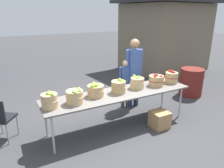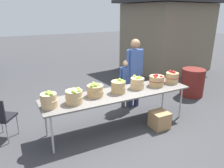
# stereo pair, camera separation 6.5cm
# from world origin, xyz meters

# --- Properties ---
(ground_plane) EXTENTS (40.00, 40.00, 0.00)m
(ground_plane) POSITION_xyz_m (0.00, 0.00, 0.00)
(ground_plane) COLOR #38383A
(market_table) EXTENTS (3.10, 0.76, 0.75)m
(market_table) POSITION_xyz_m (0.00, 0.00, 0.72)
(market_table) COLOR slate
(market_table) RESTS_ON ground
(apple_basket_green_0) EXTENTS (0.29, 0.29, 0.30)m
(apple_basket_green_0) POSITION_xyz_m (-1.38, -0.06, 0.89)
(apple_basket_green_0) COLOR tan
(apple_basket_green_0) RESTS_ON market_table
(apple_basket_green_1) EXTENTS (0.32, 0.32, 0.28)m
(apple_basket_green_1) POSITION_xyz_m (-0.94, -0.07, 0.88)
(apple_basket_green_1) COLOR tan
(apple_basket_green_1) RESTS_ON market_table
(apple_basket_green_2) EXTENTS (0.34, 0.34, 0.28)m
(apple_basket_green_2) POSITION_xyz_m (-0.49, 0.06, 0.87)
(apple_basket_green_2) COLOR tan
(apple_basket_green_2) RESTS_ON market_table
(apple_basket_green_3) EXTENTS (0.31, 0.31, 0.30)m
(apple_basket_green_3) POSITION_xyz_m (0.01, 0.02, 0.88)
(apple_basket_green_3) COLOR tan
(apple_basket_green_3) RESTS_ON market_table
(apple_basket_green_4) EXTENTS (0.31, 0.31, 0.28)m
(apple_basket_green_4) POSITION_xyz_m (0.49, 0.07, 0.87)
(apple_basket_green_4) COLOR tan
(apple_basket_green_4) RESTS_ON market_table
(apple_basket_red_0) EXTENTS (0.34, 0.34, 0.27)m
(apple_basket_red_0) POSITION_xyz_m (0.95, 0.01, 0.87)
(apple_basket_red_0) COLOR tan
(apple_basket_red_0) RESTS_ON market_table
(apple_basket_red_1) EXTENTS (0.30, 0.30, 0.30)m
(apple_basket_red_1) POSITION_xyz_m (1.40, 0.01, 0.88)
(apple_basket_red_1) COLOR tan
(apple_basket_red_1) RESTS_ON market_table
(vendor_adult) EXTENTS (0.45, 0.24, 1.71)m
(vendor_adult) POSITION_xyz_m (0.82, 0.70, 1.01)
(vendor_adult) COLOR #262D4C
(vendor_adult) RESTS_ON ground
(child_customer) EXTENTS (0.32, 0.21, 1.22)m
(child_customer) POSITION_xyz_m (0.61, 0.74, 0.72)
(child_customer) COLOR #3F3F3F
(child_customer) RESTS_ON ground
(food_kiosk) EXTENTS (3.85, 3.33, 2.74)m
(food_kiosk) POSITION_xyz_m (4.05, 3.32, 1.38)
(food_kiosk) COLOR #726651
(food_kiosk) RESTS_ON ground
(trash_barrel) EXTENTS (0.64, 0.64, 0.78)m
(trash_barrel) POSITION_xyz_m (2.72, 0.57, 0.39)
(trash_barrel) COLOR maroon
(trash_barrel) RESTS_ON ground
(produce_crate) EXTENTS (0.35, 0.35, 0.35)m
(produce_crate) POSITION_xyz_m (0.74, -0.44, 0.17)
(produce_crate) COLOR #A87F51
(produce_crate) RESTS_ON ground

